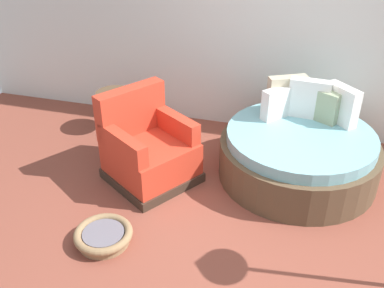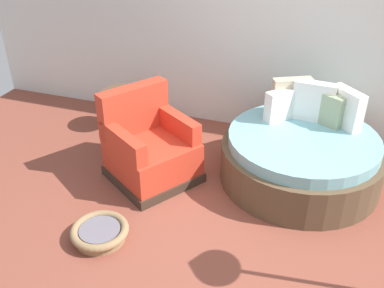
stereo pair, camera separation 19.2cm
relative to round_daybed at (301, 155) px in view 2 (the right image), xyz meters
The scene contains 6 objects.
ground_plane 1.24m from the round_daybed, 108.43° to the right, with size 8.00×8.00×0.02m, color brown.
back_wall 1.55m from the round_daybed, 110.66° to the left, with size 8.00×0.12×2.80m, color silver.
round_daybed is the anchor object (origin of this frame).
red_armchair 1.57m from the round_daybed, 162.48° to the right, with size 1.10×1.10×0.94m.
pet_basket 2.15m from the round_daybed, 135.39° to the right, with size 0.51×0.51×0.13m.
side_table 2.28m from the round_daybed, behind, with size 0.44×0.44×0.52m.
Camera 2 is at (0.55, -2.81, 2.70)m, focal length 40.90 mm.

